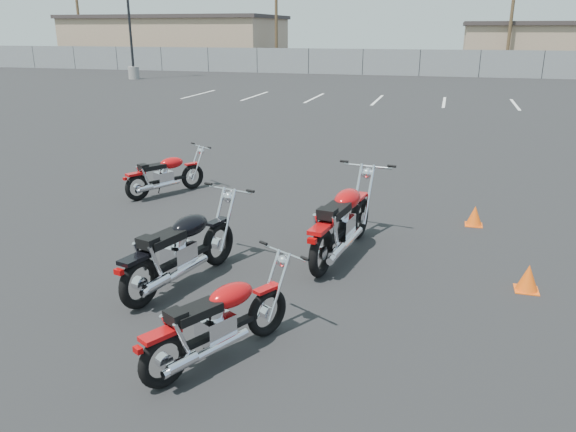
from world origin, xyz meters
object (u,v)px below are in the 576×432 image
(motorcycle_third_red, at_px, (343,221))
(motorcycle_rear_red, at_px, (219,321))
(motorcycle_front_red, at_px, (165,175))
(motorcycle_second_black, at_px, (182,249))

(motorcycle_third_red, relative_size, motorcycle_rear_red, 1.30)
(motorcycle_third_red, xyz_separation_m, motorcycle_rear_red, (-0.66, -2.98, -0.10))
(motorcycle_front_red, bearing_deg, motorcycle_rear_red, -57.59)
(motorcycle_front_red, distance_m, motorcycle_third_red, 4.50)
(motorcycle_front_red, bearing_deg, motorcycle_second_black, -59.65)
(motorcycle_front_red, relative_size, motorcycle_rear_red, 0.95)
(motorcycle_second_black, xyz_separation_m, motorcycle_third_red, (1.78, 1.51, 0.04))
(motorcycle_second_black, height_order, motorcycle_rear_red, motorcycle_second_black)
(motorcycle_second_black, xyz_separation_m, motorcycle_rear_red, (1.12, -1.47, -0.07))
(motorcycle_front_red, relative_size, motorcycle_second_black, 0.79)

